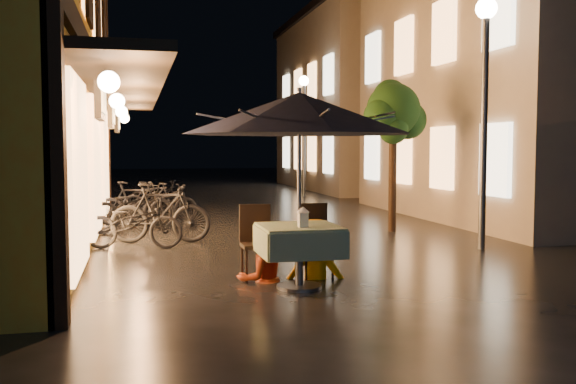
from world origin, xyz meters
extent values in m
plane|color=black|center=(0.00, 0.00, 0.00)|extent=(90.00, 90.00, 0.00)
cube|color=black|center=(-3.47, 4.00, 3.30)|extent=(0.12, 11.00, 0.35)
cube|color=black|center=(-2.90, 4.00, 2.75)|extent=(1.20, 10.50, 0.12)
cube|color=#E19958|center=(-3.44, 5.50, 4.60)|extent=(0.10, 0.90, 1.50)
cube|color=#E19958|center=(-3.44, 8.00, 4.60)|extent=(0.10, 0.90, 1.50)
cube|color=#E19958|center=(-3.44, 0.50, 1.40)|extent=(0.10, 2.20, 2.40)
cube|color=#E19958|center=(-3.44, 4.00, 1.40)|extent=(0.10, 2.20, 2.40)
cube|color=#E19958|center=(-3.44, 7.50, 1.40)|extent=(0.10, 2.20, 2.40)
cube|color=gray|center=(7.50, 6.50, 3.25)|extent=(7.00, 9.00, 6.50)
cube|color=#E19958|center=(3.95, 3.20, 1.50)|extent=(0.10, 1.00, 1.40)
cube|color=#E19958|center=(3.95, 3.20, 4.30)|extent=(0.10, 1.00, 1.40)
cube|color=#E19958|center=(3.95, 5.40, 1.50)|extent=(0.10, 1.00, 1.40)
cube|color=#E19958|center=(3.95, 5.40, 4.30)|extent=(0.10, 1.00, 1.40)
cube|color=#E19958|center=(3.95, 7.60, 1.50)|extent=(0.10, 1.00, 1.40)
cube|color=#E19958|center=(3.95, 7.60, 4.30)|extent=(0.10, 1.00, 1.40)
cube|color=#E19958|center=(3.95, 9.80, 1.50)|extent=(0.10, 1.00, 1.40)
cube|color=#E19958|center=(3.95, 9.80, 4.30)|extent=(0.10, 1.00, 1.40)
cube|color=gray|center=(7.50, 18.00, 3.50)|extent=(7.00, 10.00, 7.00)
cube|color=black|center=(7.50, 18.00, 7.15)|extent=(7.30, 10.30, 0.30)
cube|color=#E19958|center=(3.95, 14.20, 1.50)|extent=(0.10, 1.00, 1.40)
cube|color=#E19958|center=(3.95, 14.20, 4.30)|extent=(0.10, 1.00, 1.40)
cube|color=#E19958|center=(3.95, 16.40, 1.50)|extent=(0.10, 1.00, 1.40)
cube|color=#E19958|center=(3.95, 16.40, 4.30)|extent=(0.10, 1.00, 1.40)
cube|color=#E19958|center=(3.95, 18.60, 1.50)|extent=(0.10, 1.00, 1.40)
cube|color=#E19958|center=(3.95, 18.60, 4.30)|extent=(0.10, 1.00, 1.40)
cube|color=#E19958|center=(3.95, 20.80, 1.50)|extent=(0.10, 1.00, 1.40)
cube|color=#E19958|center=(3.95, 20.80, 4.30)|extent=(0.10, 1.00, 1.40)
cylinder|color=black|center=(2.40, 4.50, 1.10)|extent=(0.16, 0.16, 2.20)
sphere|color=black|center=(2.40, 4.50, 2.50)|extent=(1.10, 1.10, 1.10)
sphere|color=black|center=(2.75, 4.60, 2.30)|extent=(0.80, 0.80, 0.80)
sphere|color=black|center=(2.10, 4.35, 2.35)|extent=(0.76, 0.76, 0.76)
sphere|color=black|center=(2.45, 4.80, 2.80)|extent=(0.70, 0.70, 0.70)
sphere|color=black|center=(2.30, 4.25, 2.10)|extent=(0.60, 0.60, 0.60)
cylinder|color=#59595E|center=(3.00, 2.00, 2.00)|extent=(0.12, 0.12, 4.00)
sphere|color=#FFE9C3|center=(3.00, 2.00, 4.05)|extent=(0.36, 0.36, 0.36)
cylinder|color=#59595E|center=(3.00, 14.00, 2.00)|extent=(0.12, 0.12, 4.00)
sphere|color=#FFE9C3|center=(3.00, 14.00, 4.05)|extent=(0.36, 0.36, 0.36)
cylinder|color=#59595E|center=(-0.78, -0.22, 0.36)|extent=(0.10, 0.10, 0.72)
cylinder|color=#59595E|center=(-0.78, -0.22, 0.02)|extent=(0.56, 0.56, 0.04)
cube|color=#2D6030|center=(-0.78, -0.22, 0.75)|extent=(0.95, 0.95, 0.06)
cube|color=#2D6030|center=(-0.31, -0.22, 0.58)|extent=(0.04, 0.95, 0.33)
cube|color=#2D6030|center=(-1.26, -0.22, 0.58)|extent=(0.04, 0.95, 0.33)
cube|color=#2D6030|center=(-0.78, 0.25, 0.58)|extent=(0.95, 0.04, 0.33)
cube|color=#2D6030|center=(-0.78, -0.70, 0.58)|extent=(0.95, 0.04, 0.33)
cylinder|color=#59595E|center=(-0.78, -0.22, 1.15)|extent=(0.05, 0.05, 2.30)
cone|color=black|center=(-0.78, -0.22, 2.15)|extent=(2.84, 2.84, 0.51)
cylinder|color=#59595E|center=(-0.78, -0.22, 2.40)|extent=(0.06, 0.06, 0.12)
cube|color=black|center=(-1.18, 0.43, 0.45)|extent=(0.42, 0.42, 0.05)
cube|color=black|center=(-1.18, 0.62, 0.70)|extent=(0.42, 0.04, 0.55)
cylinder|color=black|center=(-1.36, 0.25, 0.21)|extent=(0.04, 0.04, 0.43)
cylinder|color=black|center=(-1.00, 0.25, 0.21)|extent=(0.04, 0.04, 0.43)
cylinder|color=black|center=(-1.36, 0.61, 0.21)|extent=(0.04, 0.04, 0.43)
cylinder|color=black|center=(-1.00, 0.61, 0.21)|extent=(0.04, 0.04, 0.43)
cube|color=black|center=(-0.38, 0.43, 0.45)|extent=(0.42, 0.42, 0.05)
cube|color=black|center=(-0.38, 0.62, 0.70)|extent=(0.42, 0.04, 0.55)
cylinder|color=black|center=(-0.56, 0.25, 0.21)|extent=(0.04, 0.04, 0.43)
cylinder|color=black|center=(-0.20, 0.25, 0.21)|extent=(0.04, 0.04, 0.43)
cylinder|color=black|center=(-0.56, 0.61, 0.21)|extent=(0.04, 0.04, 0.43)
cylinder|color=black|center=(-0.20, 0.61, 0.21)|extent=(0.04, 0.04, 0.43)
cube|color=white|center=(-0.78, -0.41, 0.87)|extent=(0.11, 0.11, 0.18)
cube|color=#FFD88C|center=(-0.78, -0.41, 0.86)|extent=(0.07, 0.07, 0.12)
cone|color=white|center=(-0.78, -0.41, 0.99)|extent=(0.16, 0.16, 0.07)
imported|color=#CA451C|center=(-1.16, 0.32, 0.69)|extent=(0.79, 0.69, 1.38)
imported|color=#FDA600|center=(-0.42, 0.35, 0.76)|extent=(1.08, 0.76, 1.52)
imported|color=black|center=(-2.79, 3.41, 0.44)|extent=(1.77, 0.92, 0.88)
imported|color=black|center=(-2.32, 3.97, 0.54)|extent=(1.86, 0.76, 1.09)
imported|color=black|center=(-2.80, 5.71, 0.50)|extent=(2.02, 1.41, 1.01)
imported|color=black|center=(-2.78, 6.66, 0.49)|extent=(1.69, 0.70, 0.99)
imported|color=black|center=(-2.15, 7.18, 0.44)|extent=(1.78, 1.04, 0.88)
imported|color=black|center=(-2.35, 8.46, 0.45)|extent=(1.51, 0.51, 0.89)
imported|color=black|center=(-2.18, 10.00, 0.42)|extent=(1.69, 0.96, 0.84)
camera|label=1|loc=(-2.72, -7.81, 1.74)|focal=40.00mm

